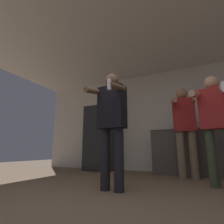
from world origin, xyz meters
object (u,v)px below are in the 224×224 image
Objects in this scene: bottle_red_label at (186,126)px; bottle_tall_gin at (206,123)px; refrigerator at (100,138)px; bottle_dark_rum at (221,124)px; bottle_clear_vodka at (180,126)px; bottle_green_wine at (216,124)px; person_spectator_back at (185,125)px; person_woman_foreground at (112,119)px; person_man_side at (216,117)px.

bottle_red_label is 0.40m from bottle_tall_gin.
refrigerator reaches higher than bottle_tall_gin.
bottle_red_label is 0.96× the size of bottle_dark_rum.
bottle_clear_vodka is (-0.13, 0.00, 0.01)m from bottle_red_label.
bottle_green_wine is 0.89m from person_spectator_back.
bottle_dark_rum is 0.95m from person_spectator_back.
refrigerator is 2.60m from bottle_tall_gin.
person_spectator_back reaches higher than bottle_red_label.
person_woman_foreground is (-1.44, -2.16, -0.13)m from bottle_green_wine.
bottle_dark_rum is (2.86, 0.12, 0.20)m from refrigerator.
person_man_side is at bearing -66.53° from bottle_clear_vodka.
bottle_clear_vodka is (2.05, 0.12, 0.21)m from refrigerator.
bottle_tall_gin is at bearing 180.00° from bottle_dark_rum.
bottle_tall_gin is 0.21× the size of person_man_side.
person_woman_foreground is at bearing -149.11° from person_man_side.
person_man_side is (0.60, -1.37, -0.08)m from bottle_clear_vodka.
bottle_clear_vodka is at bearing 101.35° from person_spectator_back.
bottle_tall_gin reaches higher than bottle_green_wine.
person_man_side is at bearing -56.73° from person_spectator_back.
person_spectator_back is at bearing -14.06° from refrigerator.
person_man_side reaches higher than bottle_red_label.
bottle_green_wine is at bearing -0.00° from bottle_tall_gin.
person_spectator_back is at bearing -78.65° from bottle_clear_vodka.
bottle_dark_rum is (0.28, 0.00, -0.03)m from bottle_tall_gin.
person_man_side reaches higher than bottle_clear_vodka.
person_woman_foreground is at bearing -123.69° from bottle_green_wine.
bottle_green_wine is at bearing -180.00° from bottle_dark_rum.
person_man_side is (-0.13, -1.37, -0.08)m from bottle_green_wine.
bottle_dark_rum is at bearing 81.03° from person_man_side.
bottle_green_wine is 0.17× the size of person_spectator_back.
refrigerator is 2.93m from person_man_side.
refrigerator is at bearing -176.64° from bottle_clear_vodka.
person_woman_foreground is at bearing -108.37° from bottle_clear_vodka.
bottle_green_wine is 0.18× the size of person_woman_foreground.
refrigerator reaches higher than person_woman_foreground.
bottle_green_wine reaches higher than bottle_dark_rum.
person_woman_foreground is 1.53m from person_man_side.
bottle_red_label is at bearing 180.00° from bottle_tall_gin.
bottle_clear_vodka is at bearing 180.00° from bottle_red_label.
bottle_green_wine is 1.07× the size of bottle_dark_rum.
bottle_clear_vodka is at bearing 3.36° from refrigerator.
refrigerator is 2.19m from bottle_red_label.
refrigerator is 6.25× the size of bottle_dark_rum.
person_woman_foreground is 0.98× the size of person_man_side.
bottle_green_wine is (0.19, -0.00, -0.02)m from bottle_tall_gin.
bottle_red_label is at bearing 180.00° from bottle_dark_rum.
refrigerator is 6.48× the size of bottle_red_label.
bottle_dark_rum is 1.39m from person_man_side.
person_man_side is at bearing -87.24° from bottle_tall_gin.
refrigerator reaches higher than bottle_green_wine.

